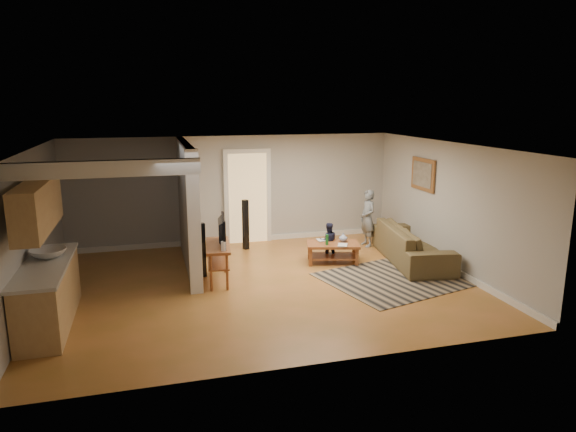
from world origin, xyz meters
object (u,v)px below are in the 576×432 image
object	(u,v)px
sofa	(411,261)
coffee_table	(333,247)
tv_console	(219,248)
speaker_left	(202,250)
speaker_right	(246,225)
toy_basket	(215,247)
toddler	(328,259)
child	(367,246)

from	to	relation	value
sofa	coffee_table	bearing A→B (deg)	86.25
sofa	tv_console	size ratio (longest dim) A/B	2.16
sofa	speaker_left	bearing A→B (deg)	96.35
coffee_table	speaker_right	size ratio (longest dim) A/B	1.05
sofa	toy_basket	xyz separation A→B (m)	(-3.90, 1.53, 0.17)
toy_basket	toddler	bearing A→B (deg)	-22.58
toddler	sofa	bearing A→B (deg)	172.04
coffee_table	speaker_left	bearing A→B (deg)	-176.28
tv_console	speaker_left	bearing A→B (deg)	132.80
speaker_left	child	bearing A→B (deg)	0.51
speaker_right	toy_basket	size ratio (longest dim) A/B	2.45
sofa	coffee_table	world-z (taller)	coffee_table
speaker_right	toddler	bearing A→B (deg)	-58.72
sofa	tv_console	xyz separation A→B (m)	(-4.04, -0.17, 0.64)
speaker_left	toy_basket	distance (m)	1.45
sofa	speaker_left	distance (m)	4.34
tv_console	speaker_right	distance (m)	2.15
speaker_left	speaker_right	bearing A→B (deg)	39.13
speaker_right	child	size ratio (longest dim) A/B	0.86
sofa	speaker_left	size ratio (longest dim) A/B	2.41
speaker_right	toy_basket	bearing A→B (deg)	179.33
coffee_table	toy_basket	world-z (taller)	coffee_table
coffee_table	tv_console	size ratio (longest dim) A/B	1.02
speaker_left	coffee_table	bearing A→B (deg)	-12.10
speaker_left	toddler	distance (m)	2.75
coffee_table	tv_console	xyz separation A→B (m)	(-2.43, -0.53, 0.32)
coffee_table	toddler	distance (m)	0.40
child	speaker_right	bearing A→B (deg)	-104.56
speaker_right	child	distance (m)	2.84
tv_console	speaker_left	xyz separation A→B (m)	(-0.26, 0.35, -0.12)
toy_basket	toddler	size ratio (longest dim) A/B	0.59
coffee_table	tv_console	bearing A→B (deg)	-167.77
toy_basket	tv_console	bearing A→B (deg)	-94.64
speaker_left	toddler	size ratio (longest dim) A/B	1.32
tv_console	toddler	distance (m)	2.60
sofa	child	distance (m)	1.38
tv_console	toy_basket	bearing A→B (deg)	91.55
toy_basket	coffee_table	bearing A→B (deg)	-27.10
sofa	speaker_right	bearing A→B (deg)	69.20
child	toddler	world-z (taller)	child
child	toddler	xyz separation A→B (m)	(-1.21, -0.73, 0.00)
sofa	child	bearing A→B (deg)	26.74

